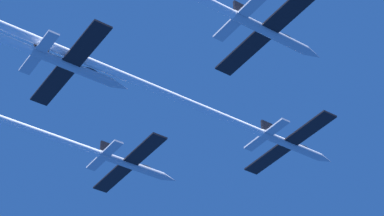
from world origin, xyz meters
The scene contains 2 objects.
jet_lead centered at (0.15, -16.02, 0.25)m, with size 14.86×52.51×2.46m.
jet_left_wing centered at (-13.54, -30.72, -0.45)m, with size 14.86×53.55×2.46m.
Camera 1 is at (53.51, -50.84, -49.48)m, focal length 68.20 mm.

